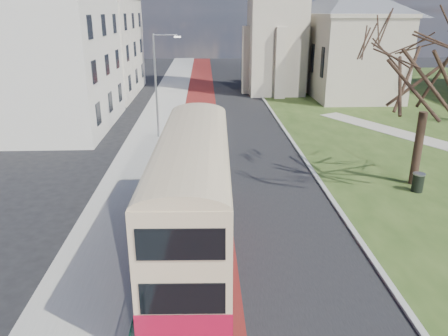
{
  "coord_description": "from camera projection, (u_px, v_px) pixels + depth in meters",
  "views": [
    {
      "loc": [
        -0.72,
        -16.27,
        9.73
      ],
      "look_at": [
        0.23,
        5.09,
        2.0
      ],
      "focal_mm": 35.0,
      "sensor_mm": 36.0,
      "label": 1
    }
  ],
  "objects": [
    {
      "name": "streetlamp",
      "position": [
        158.0,
        81.0,
        33.79
      ],
      "size": [
        2.13,
        0.18,
        8.0
      ],
      "color": "gray",
      "rests_on": "pavement_west"
    },
    {
      "name": "street_block_far",
      "position": [
        92.0,
        46.0,
        51.77
      ],
      "size": [
        10.3,
        16.3,
        11.5
      ],
      "color": "#BBB19E",
      "rests_on": "ground"
    },
    {
      "name": "pedestrian_railing",
      "position": [
        162.0,
        203.0,
        22.07
      ],
      "size": [
        0.07,
        24.0,
        1.12
      ],
      "color": "#0C3825",
      "rests_on": "ground"
    },
    {
      "name": "litter_bin",
      "position": [
        418.0,
        182.0,
        24.66
      ],
      "size": [
        0.9,
        0.9,
        1.08
      ],
      "rotation": [
        0.0,
        0.0,
        0.43
      ],
      "color": "black",
      "rests_on": "grass_green"
    },
    {
      "name": "street_block_near",
      "position": [
        45.0,
        51.0,
        36.49
      ],
      "size": [
        10.3,
        14.3,
        13.0
      ],
      "color": "beige",
      "rests_on": "ground"
    },
    {
      "name": "winter_tree_near",
      "position": [
        434.0,
        49.0,
        23.32
      ],
      "size": [
        9.33,
        9.33,
        11.16
      ],
      "rotation": [
        0.0,
        0.0,
        -0.27
      ],
      "color": "#302018",
      "rests_on": "grass_green"
    },
    {
      "name": "pavement_west",
      "position": [
        155.0,
        131.0,
        37.18
      ],
      "size": [
        4.0,
        120.0,
        0.12
      ],
      "primitive_type": "cube",
      "color": "gray",
      "rests_on": "ground"
    },
    {
      "name": "bus_lane",
      "position": [
        200.0,
        131.0,
        37.36
      ],
      "size": [
        3.4,
        120.0,
        0.01
      ],
      "primitive_type": "cube",
      "color": "#591414",
      "rests_on": "ground"
    },
    {
      "name": "ground",
      "position": [
        224.0,
        253.0,
        18.62
      ],
      "size": [
        160.0,
        160.0,
        0.0
      ],
      "primitive_type": "plane",
      "color": "black",
      "rests_on": "ground"
    },
    {
      "name": "kerb_west",
      "position": [
        179.0,
        131.0,
        37.26
      ],
      "size": [
        0.25,
        120.0,
        0.13
      ],
      "primitive_type": "cube",
      "color": "#999993",
      "rests_on": "ground"
    },
    {
      "name": "kerb_east",
      "position": [
        280.0,
        124.0,
        39.52
      ],
      "size": [
        0.25,
        80.0,
        0.13
      ],
      "primitive_type": "cube",
      "color": "#999993",
      "rests_on": "ground"
    },
    {
      "name": "bus",
      "position": [
        193.0,
        191.0,
        17.54
      ],
      "size": [
        3.18,
        12.2,
        5.06
      ],
      "rotation": [
        0.0,
        0.0,
        -0.03
      ],
      "color": "maroon",
      "rests_on": "ground"
    },
    {
      "name": "road_carriageway",
      "position": [
        231.0,
        131.0,
        37.47
      ],
      "size": [
        9.0,
        120.0,
        0.01
      ],
      "primitive_type": "cube",
      "color": "black",
      "rests_on": "ground"
    }
  ]
}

